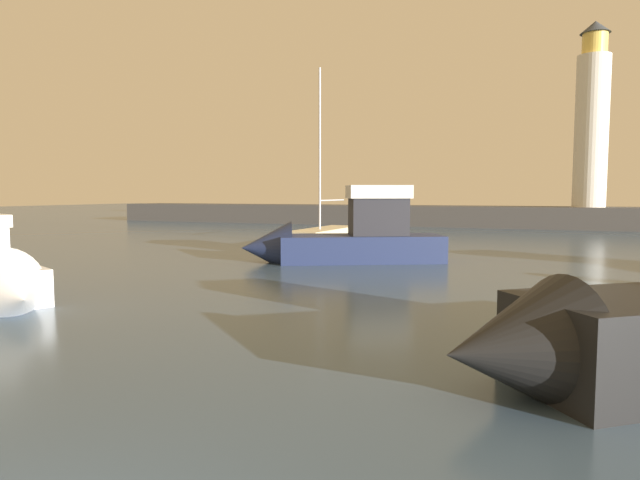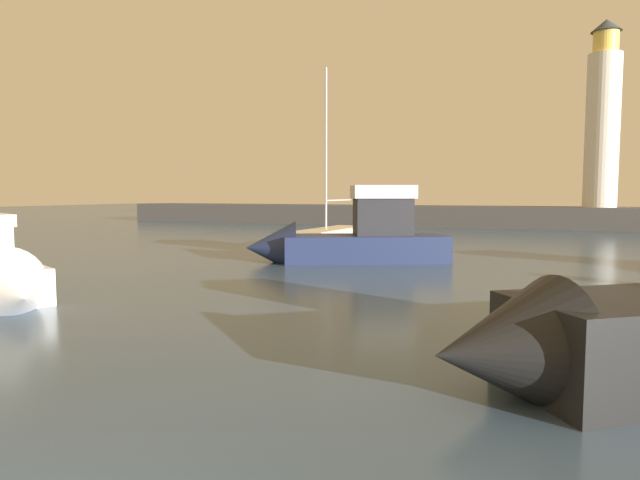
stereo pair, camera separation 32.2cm
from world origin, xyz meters
name	(u,v)px [view 1 (the left image)]	position (x,y,z in m)	size (l,w,h in m)	color
ground_plane	(454,256)	(0.00, 24.88, 0.00)	(220.00, 220.00, 0.00)	#384C60
breakwater	(494,217)	(0.00, 49.76, 0.91)	(76.82, 5.46, 1.83)	#423F3D
lighthouse	(592,120)	(7.55, 49.76, 9.04)	(2.63, 2.63, 15.22)	silver
motorboat_1	(339,239)	(-4.36, 20.63, 0.99)	(8.87, 5.96, 3.84)	#1E284C
sailboat_moored	(324,235)	(-8.12, 28.68, 0.51)	(2.14, 7.03, 10.12)	beige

